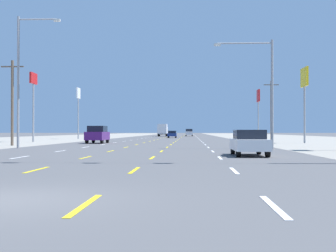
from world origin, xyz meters
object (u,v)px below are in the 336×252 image
Objects in this scene: sedan_far_right_nearest at (249,142)px; box_truck_inner_left_midfar at (163,129)px; suv_far_left_near at (97,134)px; streetlight_right_row_0 at (265,84)px; pole_sign_right_row_2 at (258,101)px; pole_sign_right_row_1 at (304,84)px; pole_sign_left_row_1 at (33,89)px; streetlight_left_row_0 at (22,73)px; pole_sign_left_row_2 at (78,100)px; suv_inner_right_far at (189,132)px; sedan_center_turn_mid at (172,134)px.

sedan_far_right_nearest is 0.62× the size of box_truck_inner_left_midfar.
suv_far_left_near is 22.85m from streetlight_right_row_0.
streetlight_right_row_0 reaches higher than sedan_far_right_nearest.
pole_sign_right_row_1 is at bearing -88.50° from pole_sign_right_row_2.
box_truck_inner_left_midfar reaches higher than sedan_far_right_nearest.
box_truck_inner_left_midfar is 0.82× the size of pole_sign_left_row_1.
box_truck_inner_left_midfar is at bearing 85.73° from streetlight_left_row_0.
streetlight_left_row_0 reaches higher than pole_sign_right_row_1.
pole_sign_left_row_1 is 1.01× the size of pole_sign_right_row_1.
pole_sign_right_row_1 is 18.33m from streetlight_right_row_0.
pole_sign_right_row_1 is (32.97, -26.74, -0.12)m from pole_sign_left_row_2.
streetlight_left_row_0 is at bearing 149.01° from sedan_far_right_nearest.
streetlight_right_row_0 is at bearing -113.36° from pole_sign_right_row_1.
suv_inner_right_far is (10.28, 72.75, 0.00)m from suv_far_left_near.
sedan_center_turn_mid is at bearing 80.32° from streetlight_left_row_0.
pole_sign_right_row_1 reaches higher than box_truck_inner_left_midfar.
suv_inner_right_far is 43.66m from pole_sign_right_row_2.
pole_sign_left_row_2 reaches higher than box_truck_inner_left_midfar.
suv_inner_right_far is 0.55× the size of pole_sign_right_row_2.
suv_far_left_near is 0.68× the size of box_truck_inner_left_midfar.
suv_far_left_near is at bearing -126.13° from pole_sign_right_row_2.
pole_sign_right_row_2 reaches higher than sedan_far_right_nearest.
streetlight_left_row_0 is (-2.99, -15.32, 5.02)m from suv_far_left_near.
streetlight_right_row_0 is at bearing -42.95° from suv_far_left_near.
streetlight_left_row_0 is at bearing -81.77° from pole_sign_left_row_2.
streetlight_right_row_0 reaches higher than box_truck_inner_left_midfar.
pole_sign_left_row_2 is 1.02× the size of pole_sign_right_row_2.
box_truck_inner_left_midfar is at bearing 97.78° from sedan_center_turn_mid.
pole_sign_right_row_2 is (22.90, 31.38, 5.90)m from suv_far_left_near.
pole_sign_left_row_2 is at bearing 113.37° from sedan_far_right_nearest.
suv_far_left_near is 42.93m from sedan_center_turn_mid.
pole_sign_right_row_1 is at bearing 3.46° from suv_far_left_near.
sedan_center_turn_mid is at bearing -82.22° from box_truck_inner_left_midfar.
streetlight_right_row_0 is at bearing -80.55° from sedan_center_turn_mid.
box_truck_inner_left_midfar is at bearing 96.45° from sedan_far_right_nearest.
box_truck_inner_left_midfar is 0.84× the size of streetlight_right_row_0.
streetlight_left_row_0 reaches higher than sedan_far_right_nearest.
pole_sign_left_row_2 is 1.06× the size of streetlight_right_row_0.
pole_sign_right_row_1 is (9.80, 26.89, 6.07)m from sedan_far_right_nearest.
streetlight_left_row_0 reaches higher than sedan_center_turn_mid.
pole_sign_right_row_2 is at bearing 82.14° from streetlight_right_row_0.
pole_sign_left_row_2 reaches higher than pole_sign_left_row_1.
pole_sign_left_row_2 reaches higher than suv_far_left_near.
streetlight_right_row_0 is (9.61, -57.69, 4.34)m from sedan_center_turn_mid.
streetlight_right_row_0 is (2.56, 10.14, 4.34)m from sedan_far_right_nearest.
suv_inner_right_far is at bearing 81.96° from suv_far_left_near.
sedan_center_turn_mid is 0.51× the size of pole_sign_right_row_2.
pole_sign_left_row_1 is (-19.61, -67.42, 5.67)m from suv_inner_right_far.
sedan_center_turn_mid is 40.86m from pole_sign_left_row_1.
streetlight_left_row_0 is at bearing -101.06° from suv_far_left_near.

